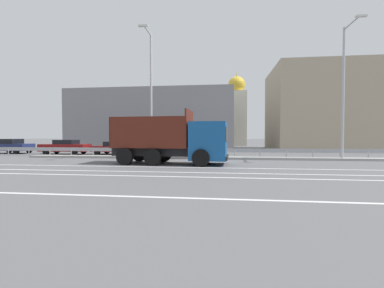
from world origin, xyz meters
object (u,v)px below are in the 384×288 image
(parked_car_2, at_px, (114,148))
(median_road_sign, at_px, (137,142))
(church_tower, at_px, (236,112))
(street_lamp_2, at_px, (344,87))
(parked_car_0, at_px, (12,146))
(parked_car_3, at_px, (164,148))
(parked_car_1, at_px, (65,147))
(street_lamp_1, at_px, (151,90))
(dump_truck, at_px, (185,143))

(parked_car_2, bearing_deg, median_road_sign, -132.72)
(median_road_sign, xyz_separation_m, church_tower, (9.57, 29.18, 5.06))
(median_road_sign, relative_size, street_lamp_2, 0.26)
(street_lamp_2, height_order, parked_car_2, street_lamp_2)
(parked_car_0, xyz_separation_m, parked_car_3, (16.13, -0.05, -0.06))
(parked_car_0, relative_size, church_tower, 0.28)
(parked_car_3, bearing_deg, parked_car_0, 85.65)
(parked_car_1, bearing_deg, parked_car_3, -88.74)
(street_lamp_1, height_order, parked_car_3, street_lamp_1)
(street_lamp_2, bearing_deg, street_lamp_1, -179.36)
(median_road_sign, bearing_deg, dump_truck, -40.58)
(parked_car_1, bearing_deg, dump_truck, -120.82)
(dump_truck, distance_m, parked_car_0, 21.00)
(median_road_sign, bearing_deg, parked_car_1, 157.01)
(median_road_sign, distance_m, parked_car_3, 4.29)
(dump_truck, xyz_separation_m, parked_car_3, (-3.27, 7.96, -0.65))
(parked_car_3, bearing_deg, street_lamp_2, -110.02)
(parked_car_0, bearing_deg, median_road_sign, 76.13)
(dump_truck, relative_size, parked_car_2, 1.73)
(median_road_sign, distance_m, church_tower, 31.12)
(street_lamp_1, relative_size, parked_car_3, 2.53)
(street_lamp_2, relative_size, parked_car_0, 2.51)
(dump_truck, distance_m, parked_car_3, 8.63)
(parked_car_2, distance_m, parked_car_3, 4.95)
(median_road_sign, bearing_deg, parked_car_3, 71.86)
(parked_car_0, height_order, parked_car_1, parked_car_0)
(parked_car_0, height_order, church_tower, church_tower)
(dump_truck, bearing_deg, parked_car_0, -109.22)
(median_road_sign, height_order, church_tower, church_tower)
(street_lamp_1, relative_size, street_lamp_2, 1.01)
(dump_truck, xyz_separation_m, median_road_sign, (-4.59, 3.93, -0.00))
(street_lamp_2, height_order, church_tower, church_tower)
(parked_car_3, bearing_deg, dump_truck, -161.82)
(street_lamp_1, height_order, parked_car_0, street_lamp_1)
(street_lamp_1, height_order, church_tower, church_tower)
(median_road_sign, bearing_deg, parked_car_0, 164.61)
(dump_truck, distance_m, parked_car_1, 15.23)
(dump_truck, xyz_separation_m, parked_car_1, (-13.19, 7.58, -0.60))
(street_lamp_1, xyz_separation_m, parked_car_3, (0.04, 4.28, -4.77))
(median_road_sign, distance_m, parked_car_1, 9.36)
(parked_car_1, bearing_deg, median_road_sign, -113.92)
(parked_car_1, xyz_separation_m, parked_car_2, (4.97, 0.34, -0.08))
(median_road_sign, xyz_separation_m, street_lamp_1, (1.27, -0.26, 4.13))
(parked_car_0, distance_m, parked_car_1, 6.22)
(median_road_sign, xyz_separation_m, street_lamp_2, (15.84, -0.09, 4.09))
(parked_car_0, bearing_deg, parked_car_2, 91.07)
(dump_truck, bearing_deg, parked_car_2, -130.70)
(street_lamp_2, height_order, parked_car_0, street_lamp_2)
(parked_car_3, relative_size, church_tower, 0.28)
(church_tower, bearing_deg, parked_car_3, -108.17)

